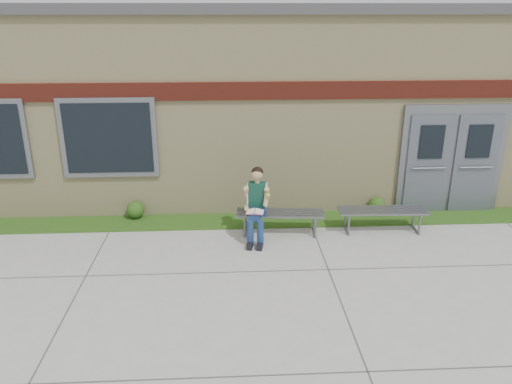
{
  "coord_description": "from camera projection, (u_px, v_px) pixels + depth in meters",
  "views": [
    {
      "loc": [
        -0.61,
        -6.8,
        4.11
      ],
      "look_at": [
        -0.15,
        1.7,
        0.97
      ],
      "focal_mm": 35.0,
      "sensor_mm": 36.0,
      "label": 1
    }
  ],
  "objects": [
    {
      "name": "bench_right",
      "position": [
        382.0,
        214.0,
        9.69
      ],
      "size": [
        1.72,
        0.53,
        0.44
      ],
      "rotation": [
        0.0,
        0.0,
        -0.03
      ],
      "color": "slate",
      "rests_on": "ground"
    },
    {
      "name": "shrub_mid",
      "position": [
        135.0,
        210.0,
        10.29
      ],
      "size": [
        0.36,
        0.36,
        0.36
      ],
      "primitive_type": "sphere",
      "color": "#214A13",
      "rests_on": "grass_strip"
    },
    {
      "name": "shrub_east",
      "position": [
        377.0,
        205.0,
        10.55
      ],
      "size": [
        0.35,
        0.35,
        0.35
      ],
      "primitive_type": "sphere",
      "color": "#214A13",
      "rests_on": "grass_strip"
    },
    {
      "name": "girl",
      "position": [
        257.0,
        204.0,
        9.25
      ],
      "size": [
        0.51,
        0.88,
        1.37
      ],
      "rotation": [
        0.0,
        0.0,
        -0.16
      ],
      "color": "navy",
      "rests_on": "ground"
    },
    {
      "name": "school_building",
      "position": [
        253.0,
        92.0,
        12.7
      ],
      "size": [
        16.2,
        6.22,
        4.2
      ],
      "color": "beige",
      "rests_on": "ground"
    },
    {
      "name": "grass_strip",
      "position": [
        261.0,
        220.0,
        10.25
      ],
      "size": [
        16.0,
        0.8,
        0.02
      ],
      "primitive_type": "cube",
      "color": "#214A13",
      "rests_on": "ground"
    },
    {
      "name": "ground",
      "position": [
        271.0,
        287.0,
        7.82
      ],
      "size": [
        80.0,
        80.0,
        0.0
      ],
      "primitive_type": "plane",
      "color": "#9E9E99",
      "rests_on": "ground"
    },
    {
      "name": "bench_left",
      "position": [
        280.0,
        217.0,
        9.59
      ],
      "size": [
        1.71,
        0.61,
        0.44
      ],
      "rotation": [
        0.0,
        0.0,
        -0.09
      ],
      "color": "slate",
      "rests_on": "ground"
    }
  ]
}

